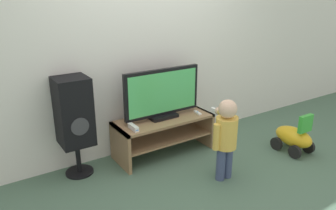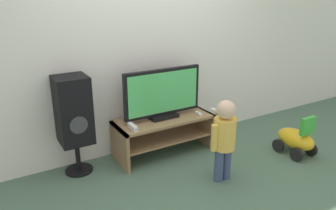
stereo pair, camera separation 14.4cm
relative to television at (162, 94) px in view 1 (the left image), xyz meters
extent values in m
plane|color=#4C6B56|center=(0.00, -0.26, -0.73)|extent=(16.00, 16.00, 0.00)
cube|color=silver|center=(0.00, 0.30, 0.57)|extent=(10.00, 0.06, 2.60)
cube|color=#93704C|center=(0.00, -0.02, -0.30)|extent=(1.17, 0.48, 0.03)
cube|color=#93704C|center=(0.00, -0.02, -0.53)|extent=(1.13, 0.44, 0.02)
cube|color=#93704C|center=(-0.57, -0.02, -0.51)|extent=(0.04, 0.48, 0.45)
cube|color=#93704C|center=(0.57, -0.02, -0.51)|extent=(0.04, 0.48, 0.45)
cube|color=black|center=(0.00, 0.00, -0.26)|extent=(0.34, 0.20, 0.04)
cube|color=black|center=(0.00, 0.00, 0.03)|extent=(0.96, 0.05, 0.54)
cube|color=#4CBF66|center=(0.00, -0.03, 0.03)|extent=(0.89, 0.01, 0.47)
cube|color=white|center=(-0.45, -0.13, -0.26)|extent=(0.05, 0.17, 0.05)
cube|color=#3F8CE5|center=(-0.45, -0.22, -0.26)|extent=(0.03, 0.00, 0.01)
cube|color=white|center=(0.42, -0.12, -0.27)|extent=(0.05, 0.13, 0.02)
cylinder|color=#337FD8|center=(0.42, -0.12, -0.26)|extent=(0.01, 0.01, 0.00)
cylinder|color=#3F4C72|center=(0.17, -0.84, -0.56)|extent=(0.09, 0.09, 0.35)
cylinder|color=#3F4C72|center=(0.27, -0.84, -0.56)|extent=(0.09, 0.09, 0.35)
cylinder|color=#E5B74C|center=(0.22, -0.84, -0.22)|extent=(0.22, 0.22, 0.32)
sphere|color=beige|center=(0.22, -0.84, 0.03)|extent=(0.19, 0.19, 0.19)
cylinder|color=#E5B74C|center=(0.09, -0.84, -0.23)|extent=(0.07, 0.07, 0.27)
cylinder|color=#E5B74C|center=(0.35, -0.71, -0.10)|extent=(0.07, 0.27, 0.07)
sphere|color=beige|center=(0.35, -0.57, -0.10)|extent=(0.08, 0.08, 0.08)
cube|color=white|center=(0.35, -0.53, -0.10)|extent=(0.03, 0.13, 0.02)
cylinder|color=black|center=(-1.01, 0.08, -0.72)|extent=(0.29, 0.29, 0.02)
cylinder|color=black|center=(-1.01, 0.08, -0.56)|extent=(0.05, 0.05, 0.35)
cube|color=black|center=(-1.01, 0.08, -0.03)|extent=(0.33, 0.33, 0.70)
cylinder|color=#38383D|center=(-1.01, -0.09, -0.14)|extent=(0.18, 0.01, 0.18)
ellipsoid|color=gold|center=(1.33, -0.84, -0.54)|extent=(0.26, 0.48, 0.23)
cube|color=green|center=(1.33, -0.97, -0.33)|extent=(0.20, 0.05, 0.20)
cylinder|color=black|center=(1.20, -0.71, -0.65)|extent=(0.04, 0.16, 0.16)
cylinder|color=black|center=(1.46, -0.71, -0.65)|extent=(0.04, 0.16, 0.16)
cylinder|color=black|center=(1.20, -0.97, -0.65)|extent=(0.04, 0.16, 0.16)
cylinder|color=black|center=(1.46, -0.97, -0.65)|extent=(0.04, 0.16, 0.16)
camera|label=1|loc=(-1.89, -3.02, 1.12)|focal=35.00mm
camera|label=2|loc=(-1.77, -3.10, 1.12)|focal=35.00mm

